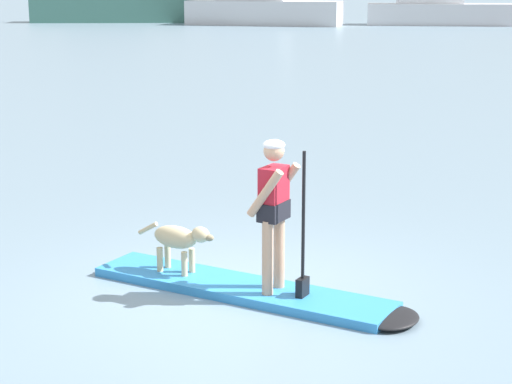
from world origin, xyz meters
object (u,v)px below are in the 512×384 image
person_paddler (275,205)px  moored_boat_far_starboard (261,4)px  dog (179,239)px  moored_boat_port (116,2)px  paddleboard (259,292)px  moored_boat_far_port (437,6)px

person_paddler → moored_boat_far_starboard: (-9.15, 53.94, 0.40)m
person_paddler → dog: bearing=160.3°
person_paddler → moored_boat_port: (-20.50, 55.99, 0.40)m
paddleboard → moored_boat_port: moored_boat_port is taller
moored_boat_far_starboard → moored_boat_far_port: bearing=9.4°
paddleboard → moored_boat_port: 59.52m
paddleboard → moored_boat_far_port: moored_boat_far_port is taller
moored_boat_port → moored_boat_far_starboard: moored_boat_port is taller
person_paddler → dog: (-1.16, 0.42, -0.56)m
moored_boat_port → moored_boat_far_starboard: (11.35, -2.05, -0.01)m
dog → moored_boat_port: moored_boat_port is taller
paddleboard → moored_boat_port: (-20.32, 55.92, 1.41)m
dog → moored_boat_far_port: (4.27, 55.56, 0.84)m
dog → moored_boat_port: 58.85m
person_paddler → dog: person_paddler is taller
moored_boat_far_starboard → moored_boat_far_port: moored_boat_far_port is taller
paddleboard → dog: 1.13m
person_paddler → moored_boat_far_starboard: 54.71m
paddleboard → person_paddler: (0.18, -0.07, 1.00)m
person_paddler → moored_boat_port: moored_boat_port is taller
paddleboard → moored_boat_far_starboard: bearing=99.4°
person_paddler → moored_boat_far_port: (3.11, 55.97, 0.28)m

